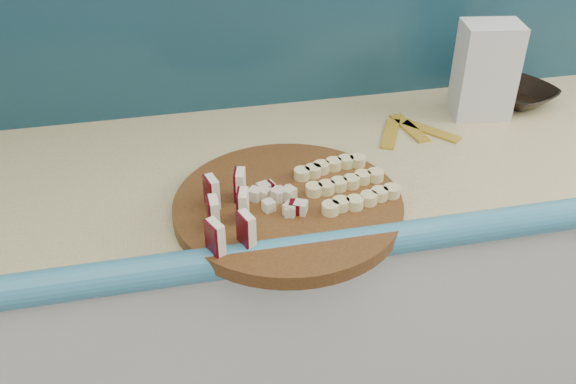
# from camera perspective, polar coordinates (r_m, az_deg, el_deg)

# --- Properties ---
(kitchen_counter) EXTENTS (2.20, 0.63, 0.91)m
(kitchen_counter) POSITION_cam_1_polar(r_m,az_deg,el_deg) (1.65, 0.05, -10.82)
(kitchen_counter) COLOR silver
(kitchen_counter) RESTS_ON ground
(backsplash) EXTENTS (2.20, 0.02, 0.50)m
(backsplash) POSITION_cam_1_polar(r_m,az_deg,el_deg) (1.53, -2.34, 16.36)
(backsplash) COLOR teal
(backsplash) RESTS_ON kitchen_counter
(cutting_board) EXTENTS (0.51, 0.51, 0.03)m
(cutting_board) POSITION_cam_1_polar(r_m,az_deg,el_deg) (1.21, 0.00, -1.31)
(cutting_board) COLOR #49260F
(cutting_board) RESTS_ON kitchen_counter
(apple_wedges) EXTENTS (0.09, 0.19, 0.06)m
(apple_wedges) POSITION_cam_1_polar(r_m,az_deg,el_deg) (1.13, -5.35, -1.58)
(apple_wedges) COLOR #FDF2CA
(apple_wedges) RESTS_ON cutting_board
(apple_chunks) EXTENTS (0.07, 0.07, 0.02)m
(apple_chunks) POSITION_cam_1_polar(r_m,az_deg,el_deg) (1.19, -1.21, -0.66)
(apple_chunks) COLOR #FDF0CA
(apple_chunks) RESTS_ON cutting_board
(banana_slices) EXTENTS (0.19, 0.19, 0.02)m
(banana_slices) POSITION_cam_1_polar(r_m,az_deg,el_deg) (1.24, 5.03, 0.85)
(banana_slices) COLOR #E8DF8E
(banana_slices) RESTS_ON cutting_board
(brown_bowl) EXTENTS (0.22, 0.22, 0.04)m
(brown_bowl) POSITION_cam_1_polar(r_m,az_deg,el_deg) (1.71, 19.83, 8.13)
(brown_bowl) COLOR black
(brown_bowl) RESTS_ON kitchen_counter
(flour_bag) EXTENTS (0.14, 0.11, 0.23)m
(flour_bag) POSITION_cam_1_polar(r_m,az_deg,el_deg) (1.59, 17.16, 10.28)
(flour_bag) COLOR silver
(flour_bag) RESTS_ON kitchen_counter
(banana_peel) EXTENTS (0.20, 0.16, 0.01)m
(banana_peel) POSITION_cam_1_polar(r_m,az_deg,el_deg) (1.51, 10.83, 5.36)
(banana_peel) COLOR gold
(banana_peel) RESTS_ON kitchen_counter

